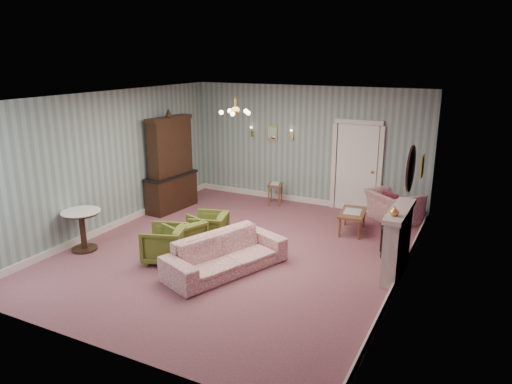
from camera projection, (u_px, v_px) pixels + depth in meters
The scene contains 27 objects.
floor at pixel (237, 251), 9.06m from camera, with size 7.00×7.00×0.00m, color #8E525E.
ceiling at pixel (235, 97), 8.25m from camera, with size 7.00×7.00×0.00m, color white.
wall_back at pixel (306, 146), 11.66m from camera, with size 6.00×6.00×0.00m, color slate.
wall_front at pixel (93, 243), 5.65m from camera, with size 6.00×6.00×0.00m, color slate.
wall_left at pixel (111, 162), 9.95m from camera, with size 7.00×7.00×0.00m, color slate.
wall_right at pixel (406, 199), 7.36m from camera, with size 7.00×7.00×0.00m, color slate.
wall_right_floral at pixel (405, 199), 7.37m from camera, with size 7.00×7.00×0.00m, color #B55A85.
door at pixel (357, 166), 11.17m from camera, with size 1.12×0.12×2.16m, color white, non-canonical shape.
olive_chair_a at pixel (165, 242), 8.55m from camera, with size 0.71×0.66×0.73m, color #5E6724.
olive_chair_b at pixel (183, 235), 8.94m from camera, with size 0.68×0.64×0.70m, color #5E6724.
olive_chair_c at pixel (209, 227), 9.38m from camera, with size 0.66×0.62×0.68m, color #5E6724.
sofa_chintz at pixel (226, 248), 8.14m from camera, with size 2.18×0.64×0.85m, color #A04057.
wingback_chair at pixel (394, 201), 10.59m from camera, with size 1.05×0.68×0.92m, color #A04057.
dresser at pixel (170, 161), 11.22m from camera, with size 0.49×1.42×2.37m, color black, non-canonical shape.
fireplace at pixel (397, 242), 8.01m from camera, with size 0.30×1.40×1.16m, color beige, non-canonical shape.
mantel_vase at pixel (394, 211), 7.49m from camera, with size 0.15×0.15×0.15m, color gold.
oval_mirror at pixel (410, 169), 7.61m from camera, with size 0.04×0.76×0.84m, color white, non-canonical shape.
framed_print at pixel (422, 167), 8.83m from camera, with size 0.04×0.34×0.42m, color gold, non-canonical shape.
coffee_table at pixel (352, 222), 10.00m from camera, with size 0.49×0.89×0.45m, color brown, non-canonical shape.
side_table_black at pixel (390, 241), 8.80m from camera, with size 0.38×0.38×0.57m, color black, non-canonical shape.
pedestal_table at pixel (83, 230), 9.03m from camera, with size 0.72×0.72×0.79m, color black, non-canonical shape.
nesting_table at pixel (275, 193), 11.83m from camera, with size 0.34×0.43×0.57m, color brown, non-canonical shape.
gilt_mirror_back at pixel (272, 133), 11.94m from camera, with size 0.28×0.06×0.36m, color gold, non-canonical shape.
sconce_left at pixel (252, 132), 12.16m from camera, with size 0.16×0.12×0.30m, color gold, non-canonical shape.
sconce_right at pixel (292, 135), 11.69m from camera, with size 0.16×0.12×0.30m, color gold, non-canonical shape.
chandelier at pixel (235, 112), 8.33m from camera, with size 0.56×0.56×0.36m, color gold, non-canonical shape.
burgundy_cushion at pixel (390, 202), 10.48m from camera, with size 0.38×0.10×0.38m, color maroon.
Camera 1 is at (4.10, -7.33, 3.61)m, focal length 33.48 mm.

